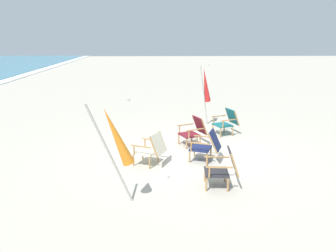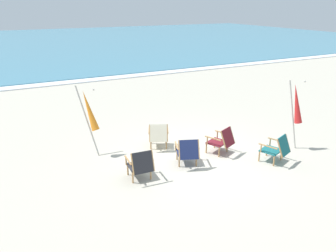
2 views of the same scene
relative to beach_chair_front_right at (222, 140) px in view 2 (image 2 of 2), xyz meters
The scene contains 10 objects.
ground_plane 0.90m from the beach_chair_front_right, behind, with size 80.00×80.00×0.00m, color #B7AF9E.
sea 31.72m from the beach_chair_front_right, 91.41° to the left, with size 80.00×40.00×0.10m, color teal.
surf_band 11.44m from the beach_chair_front_right, 93.91° to the left, with size 80.00×1.10×0.06m, color white.
beach_chair_front_right is the anchor object (origin of this frame).
beach_chair_far_center 1.27m from the beach_chair_front_right, behind, with size 0.79×0.88×0.80m.
beach_chair_front_left 1.52m from the beach_chair_front_right, 48.75° to the right, with size 0.79×0.86×0.81m.
beach_chair_back_right 1.88m from the beach_chair_front_right, 141.17° to the left, with size 0.81×0.87×0.81m.
beach_chair_mid_center 2.69m from the beach_chair_front_right, behind, with size 0.63×0.72×0.82m.
umbrella_furled_orange 3.87m from the beach_chair_front_right, 152.35° to the left, with size 0.49×0.82×1.99m.
umbrella_furled_red 2.43m from the beach_chair_front_right, 15.50° to the right, with size 0.44×0.49×2.09m.
Camera 2 is at (-4.57, -7.13, 4.14)m, focal length 35.00 mm.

